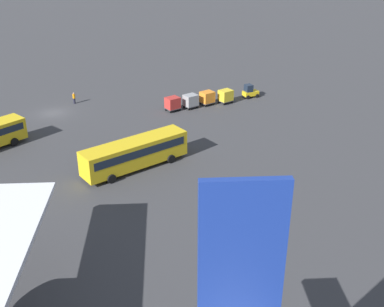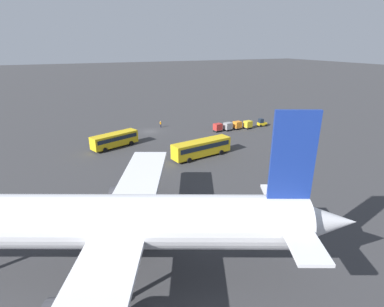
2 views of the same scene
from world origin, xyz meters
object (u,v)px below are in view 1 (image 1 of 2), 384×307
Objects in this scene: shuttle_bus_far at (135,152)px; cargo_cart_red at (173,103)px; cargo_cart_grey at (191,100)px; baggage_tug at (250,91)px; worker_person at (74,98)px; cargo_cart_yellow at (226,96)px; cargo_cart_orange at (207,97)px.

shuttle_bus_far is 5.74× the size of cargo_cart_red.
baggage_tug is at bearing -179.44° from cargo_cart_grey.
worker_person is 23.17m from cargo_cart_yellow.
worker_person is (25.50, -9.86, -0.07)m from baggage_tug.
cargo_cart_orange reaches higher than worker_person.
baggage_tug is 1.10× the size of cargo_cart_orange.
shuttle_bus_far is 24.37m from worker_person.
cargo_cart_yellow and cargo_cart_orange have the same top height.
cargo_cart_yellow is 1.00× the size of cargo_cart_red.
cargo_cart_orange is 1.00× the size of cargo_cart_red.
shuttle_bus_far is at bearing 45.02° from cargo_cart_grey.
cargo_cart_grey and cargo_cart_red have the same top height.
cargo_cart_yellow is 5.78m from cargo_cart_grey.
cargo_cart_grey is (-14.91, 9.96, 0.32)m from worker_person.
shuttle_bus_far is 22.53m from cargo_cart_orange.
worker_person is 0.78× the size of cargo_cart_grey.
cargo_cart_grey is (10.58, 0.10, 0.25)m from baggage_tug.
worker_person is 15.52m from cargo_cart_red.
cargo_cart_red is at bearing -4.45° from cargo_cart_yellow.
cargo_cart_red is (-11.48, -14.55, -0.79)m from shuttle_bus_far.
worker_person is at bearing -18.05° from baggage_tug.
shuttle_bus_far is 28.85m from baggage_tug.
cargo_cart_red is (13.46, -0.07, 0.25)m from baggage_tug.
cargo_cart_orange is at bearing 3.00° from baggage_tug.
shuttle_bus_far is 7.37× the size of worker_person.
cargo_cart_orange is 1.00× the size of cargo_cart_grey.
baggage_tug is at bearing -172.90° from cargo_cart_yellow.
worker_person is 20.34m from cargo_cart_orange.
shuttle_bus_far reaches higher than cargo_cart_red.
cargo_cart_red is at bearing 140.88° from worker_person.
shuttle_bus_far is 20.33m from cargo_cart_grey.
baggage_tug is 13.46m from cargo_cart_red.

